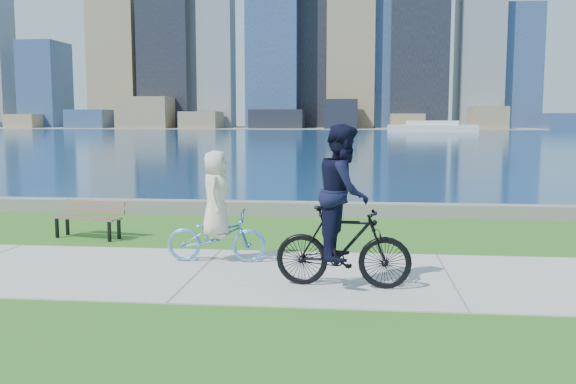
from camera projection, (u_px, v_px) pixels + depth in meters
The scene contains 10 objects.
ground at pixel (199, 273), 10.39m from camera, with size 320.00×320.00×0.00m, color #255B18.
concrete_path at pixel (199, 272), 10.39m from camera, with size 80.00×3.50×0.02m, color #A1A19C.
seawall at pixel (258, 208), 16.49m from camera, with size 90.00×0.50×0.35m, color slate.
bay_water at pixel (338, 136), 81.48m from camera, with size 320.00×131.00×0.01m, color navy.
far_shore at pixel (346, 128), 138.73m from camera, with size 320.00×30.00×0.12m, color gray.
city_skyline at pixel (347, 19), 134.98m from camera, with size 179.67×22.38×76.00m.
ferry_far at pixel (432, 128), 100.97m from camera, with size 13.79×3.94×1.87m.
park_bench at pixel (90, 216), 13.38m from camera, with size 1.55×0.84×0.76m.
cyclist_woman at pixel (216, 221), 11.05m from camera, with size 0.67×1.74×1.93m.
cyclist_man at pixel (343, 220), 9.36m from camera, with size 0.81×2.04×2.40m.
Camera 1 is at (2.54, -9.95, 2.53)m, focal length 40.00 mm.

